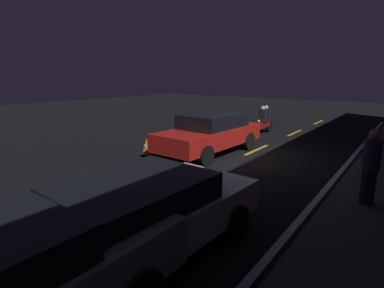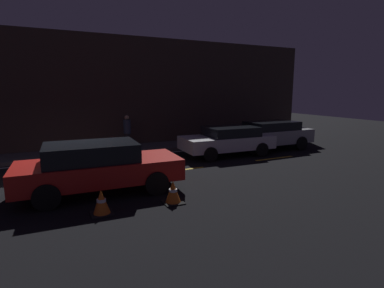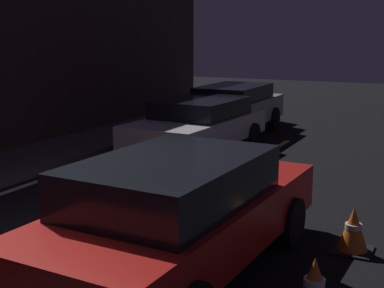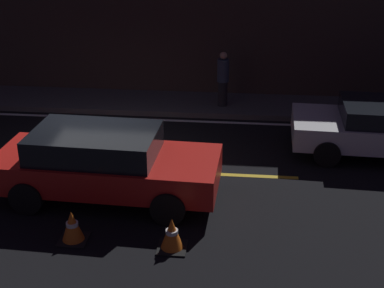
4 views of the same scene
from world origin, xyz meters
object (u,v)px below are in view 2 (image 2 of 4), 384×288
at_px(sedan_white, 228,140).
at_px(pedestrian, 127,132).
at_px(traffic_cone_mid, 173,192).
at_px(traffic_cone_near, 101,202).
at_px(taxi_red, 98,166).
at_px(hatchback_silver, 269,134).

distance_m(sedan_white, pedestrian, 4.77).
xyz_separation_m(sedan_white, traffic_cone_mid, (-4.50, -4.46, -0.41)).
bearing_deg(sedan_white, traffic_cone_near, 37.35).
relative_size(taxi_red, traffic_cone_mid, 7.60).
bearing_deg(taxi_red, sedan_white, 26.41).
relative_size(sedan_white, hatchback_silver, 0.92).
distance_m(taxi_red, traffic_cone_near, 1.73).
bearing_deg(taxi_red, traffic_cone_near, -94.49).
bearing_deg(hatchback_silver, taxi_red, 18.33).
bearing_deg(sedan_white, taxi_red, 26.66).
relative_size(taxi_red, sedan_white, 1.10).
bearing_deg(traffic_cone_mid, taxi_red, 133.29).
distance_m(hatchback_silver, traffic_cone_near, 9.94).
xyz_separation_m(hatchback_silver, pedestrian, (-6.46, 2.47, 0.20)).
distance_m(taxi_red, hatchback_silver, 9.10).
distance_m(hatchback_silver, pedestrian, 6.92).
xyz_separation_m(traffic_cone_mid, pedestrian, (0.54, 7.10, 0.68)).
height_order(traffic_cone_near, traffic_cone_mid, traffic_cone_mid).
height_order(sedan_white, traffic_cone_near, sedan_white).
bearing_deg(taxi_red, pedestrian, 70.47).
relative_size(sedan_white, traffic_cone_mid, 6.94).
bearing_deg(traffic_cone_mid, hatchback_silver, 33.50).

